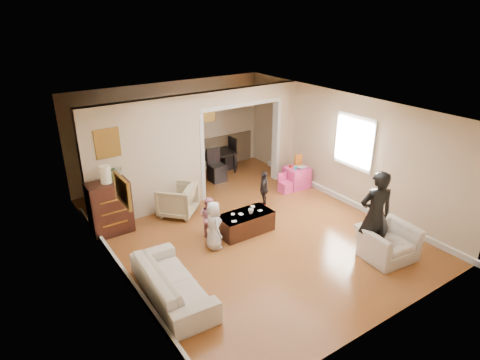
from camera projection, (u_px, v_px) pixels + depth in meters
floor at (245, 228)px, 8.87m from camera, size 7.00×7.00×0.00m
partition_left at (147, 160)px, 9.02m from camera, size 2.75×0.18×2.60m
partition_right at (283, 131)px, 11.01m from camera, size 0.55×0.18×2.60m
partition_header at (240, 95)px, 9.86m from camera, size 2.22×0.18×0.35m
window_pane at (355, 142)px, 9.37m from camera, size 0.03×0.95×1.10m
framed_art_partition at (107, 143)px, 8.30m from camera, size 0.45×0.03×0.55m
framed_art_sofa_wall at (122, 191)px, 6.31m from camera, size 0.03×0.55×0.40m
framed_art_alcove at (207, 111)px, 11.39m from camera, size 0.45×0.03×0.55m
sofa at (172, 282)px, 6.70m from camera, size 0.87×2.01×0.58m
armchair_back at (177, 200)px, 9.33m from camera, size 1.09×1.09×0.71m
armchair_front at (387, 242)px, 7.75m from camera, size 1.05×0.95×0.63m
dresser at (110, 208)px, 8.50m from camera, size 0.82×0.46×1.13m
table_lamp at (105, 174)px, 8.20m from camera, size 0.22×0.22×0.36m
potted_plant at (115, 173)px, 8.31m from camera, size 0.29×0.25×0.33m
coffee_table at (245, 223)px, 8.64m from camera, size 1.14×0.57×0.43m
coffee_cup at (251, 211)px, 8.55m from camera, size 0.11×0.11×0.10m
play_table at (296, 177)px, 10.77m from camera, size 0.60×0.60×0.54m
cereal_box at (298, 160)px, 10.75m from camera, size 0.20×0.08×0.30m
cyan_cup at (295, 168)px, 10.56m from camera, size 0.08×0.08×0.08m
toy_block at (290, 166)px, 10.69m from camera, size 0.09×0.08×0.05m
play_bowl at (302, 168)px, 10.59m from camera, size 0.24×0.24×0.06m
dining_table at (205, 164)px, 11.62m from camera, size 1.77×1.10×0.59m
adult_person at (375, 215)px, 7.56m from camera, size 0.75×0.63×1.74m
child_kneel_a at (214, 225)px, 7.98m from camera, size 0.39×0.53×0.98m
child_kneel_b at (209, 217)px, 8.42m from camera, size 0.45×0.51×0.87m
child_toddler at (264, 189)px, 9.67m from camera, size 0.54×0.50×0.88m
craft_papers at (244, 213)px, 8.58m from camera, size 0.83×0.44×0.00m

